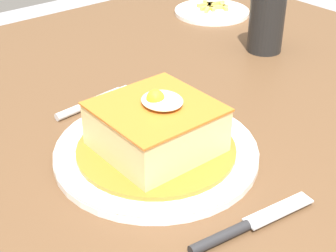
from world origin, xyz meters
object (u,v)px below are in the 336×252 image
at_px(knife, 238,229).
at_px(soda_can, 267,19).
at_px(fork, 89,104).
at_px(side_plate_fries, 212,11).
at_px(main_plate, 156,151).

distance_m(knife, soda_can, 0.52).
relative_size(fork, side_plate_fries, 0.83).
relative_size(soda_can, side_plate_fries, 0.73).
bearing_deg(main_plate, side_plate_fries, 129.33).
height_order(knife, soda_can, soda_can).
xyz_separation_m(main_plate, side_plate_fries, (-0.37, 0.46, -0.00)).
relative_size(fork, soda_can, 1.14).
bearing_deg(main_plate, knife, -7.45).
bearing_deg(soda_can, side_plate_fries, 162.07).
xyz_separation_m(fork, knife, (0.34, -0.02, 0.00)).
xyz_separation_m(fork, soda_can, (0.02, 0.38, 0.06)).
distance_m(main_plate, knife, 0.17).
bearing_deg(knife, side_plate_fries, 138.67).
distance_m(main_plate, side_plate_fries, 0.59).
distance_m(soda_can, side_plate_fries, 0.24).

